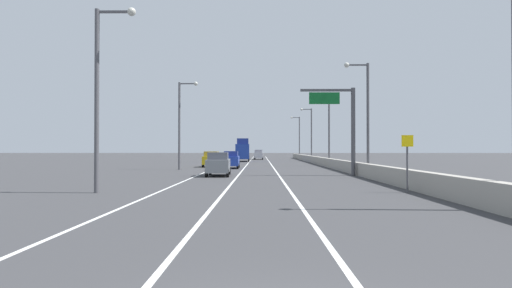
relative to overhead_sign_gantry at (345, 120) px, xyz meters
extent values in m
plane|color=#38383A|center=(-7.09, 33.32, -4.73)|extent=(320.00, 320.00, 0.00)
cube|color=silver|center=(-12.59, 24.32, -4.73)|extent=(0.16, 130.00, 0.00)
cube|color=silver|center=(-9.09, 24.32, -4.73)|extent=(0.16, 130.00, 0.00)
cube|color=silver|center=(-5.59, 24.32, -4.73)|extent=(0.16, 130.00, 0.00)
cube|color=#9E998E|center=(1.34, 9.32, -4.18)|extent=(0.60, 120.00, 1.10)
cylinder|color=#47474C|center=(0.74, 0.02, -0.98)|extent=(0.36, 0.36, 7.50)
cube|color=#47474C|center=(-1.51, 0.02, 2.57)|extent=(4.50, 0.20, 0.20)
cube|color=#0C5923|center=(-1.73, -0.10, 1.87)|extent=(2.60, 0.10, 1.00)
cylinder|color=#4C4C51|center=(0.44, -13.81, -3.53)|extent=(0.10, 0.10, 2.40)
cube|color=yellow|center=(0.44, -13.85, -2.03)|extent=(0.60, 0.04, 0.60)
cylinder|color=#4C4C51|center=(1.96, -0.14, 0.06)|extent=(0.24, 0.24, 9.58)
cube|color=#4C4C51|center=(1.06, -0.14, 4.70)|extent=(1.80, 0.12, 0.12)
sphere|color=beige|center=(0.16, -0.14, 4.70)|extent=(0.44, 0.44, 0.44)
cylinder|color=#4C4C51|center=(1.97, 19.73, 0.06)|extent=(0.24, 0.24, 9.58)
cube|color=#4C4C51|center=(1.07, 19.73, 4.70)|extent=(1.80, 0.12, 0.12)
sphere|color=beige|center=(0.17, 19.73, 4.70)|extent=(0.44, 0.44, 0.44)
cylinder|color=#4C4C51|center=(2.08, 39.60, 0.06)|extent=(0.24, 0.24, 9.58)
cube|color=#4C4C51|center=(1.18, 39.60, 4.70)|extent=(1.80, 0.12, 0.12)
sphere|color=beige|center=(0.28, 39.60, 4.70)|extent=(0.44, 0.44, 0.44)
cylinder|color=#4C4C51|center=(1.79, 59.46, 0.06)|extent=(0.24, 0.24, 9.58)
cube|color=#4C4C51|center=(0.89, 59.46, 4.70)|extent=(1.80, 0.12, 0.12)
sphere|color=beige|center=(-0.01, 59.46, 4.70)|extent=(0.44, 0.44, 0.44)
cylinder|color=#4C4C51|center=(-15.71, -14.01, 0.06)|extent=(0.24, 0.24, 9.58)
cube|color=#4C4C51|center=(-14.81, -14.01, 4.70)|extent=(1.80, 0.12, 0.12)
sphere|color=beige|center=(-13.91, -14.01, 4.70)|extent=(0.44, 0.44, 0.44)
cylinder|color=#4C4C51|center=(-16.06, 9.83, 0.06)|extent=(0.24, 0.24, 9.58)
cube|color=#4C4C51|center=(-15.16, 9.83, 4.70)|extent=(1.80, 0.12, 0.12)
sphere|color=beige|center=(-14.26, 9.83, 4.70)|extent=(0.44, 0.44, 0.44)
cube|color=#1E389E|center=(-10.58, 13.29, -3.85)|extent=(1.81, 4.79, 1.07)
cube|color=navy|center=(-10.57, 12.82, -3.01)|extent=(1.56, 2.17, 0.60)
cylinder|color=black|center=(-11.40, 15.22, -4.39)|extent=(0.23, 0.68, 0.68)
cylinder|color=black|center=(-9.82, 15.24, -4.39)|extent=(0.23, 0.68, 0.68)
cylinder|color=black|center=(-11.34, 11.35, -4.39)|extent=(0.23, 0.68, 0.68)
cylinder|color=black|center=(-9.76, 11.37, -4.39)|extent=(0.23, 0.68, 0.68)
cube|color=gold|center=(-13.30, 16.85, -3.88)|extent=(1.97, 4.31, 1.02)
cube|color=olive|center=(-13.31, 16.43, -3.07)|extent=(1.68, 1.96, 0.60)
cylinder|color=black|center=(-14.09, 18.56, -4.39)|extent=(0.24, 0.69, 0.68)
cylinder|color=black|center=(-12.40, 18.50, -4.39)|extent=(0.24, 0.69, 0.68)
cylinder|color=black|center=(-14.19, 15.20, -4.39)|extent=(0.24, 0.69, 0.68)
cylinder|color=black|center=(-12.51, 15.15, -4.39)|extent=(0.24, 0.69, 0.68)
cube|color=#B7B7BC|center=(-7.52, 53.04, -3.82)|extent=(1.92, 4.74, 1.14)
cube|color=gray|center=(-7.53, 52.57, -2.95)|extent=(1.65, 2.15, 0.60)
cylinder|color=black|center=(-8.32, 54.96, -4.39)|extent=(0.23, 0.68, 0.68)
cylinder|color=black|center=(-6.65, 54.93, -4.39)|extent=(0.23, 0.68, 0.68)
cylinder|color=black|center=(-8.40, 51.15, -4.39)|extent=(0.23, 0.68, 0.68)
cylinder|color=black|center=(-6.73, 51.12, -4.39)|extent=(0.23, 0.68, 0.68)
cube|color=black|center=(-10.79, 57.64, -3.79)|extent=(1.84, 4.34, 1.20)
cube|color=black|center=(-10.80, 57.21, -2.89)|extent=(1.58, 1.97, 0.60)
cylinder|color=black|center=(-11.54, 59.36, -4.39)|extent=(0.24, 0.68, 0.68)
cylinder|color=black|center=(-9.96, 59.32, -4.39)|extent=(0.24, 0.68, 0.68)
cylinder|color=black|center=(-11.62, 55.96, -4.39)|extent=(0.24, 0.68, 0.68)
cylinder|color=black|center=(-10.04, 55.92, -4.39)|extent=(0.24, 0.68, 0.68)
cube|color=slate|center=(-10.74, -0.38, -3.86)|extent=(2.02, 4.60, 1.05)
cube|color=#4D505A|center=(-10.72, -0.84, -3.04)|extent=(1.71, 2.10, 0.60)
cylinder|color=black|center=(-11.65, 1.40, -4.39)|extent=(0.24, 0.69, 0.68)
cylinder|color=black|center=(-9.96, 1.46, -4.39)|extent=(0.24, 0.69, 0.68)
cylinder|color=black|center=(-11.52, -2.23, -4.39)|extent=(0.24, 0.69, 0.68)
cylinder|color=black|center=(-9.82, -2.17, -4.39)|extent=(0.24, 0.69, 0.68)
cube|color=navy|center=(-10.38, 39.86, -2.92)|extent=(2.61, 7.80, 2.61)
cube|color=navy|center=(-10.43, 41.56, -1.07)|extent=(2.16, 1.76, 1.10)
cylinder|color=black|center=(-11.59, 42.99, -4.23)|extent=(0.25, 1.01, 1.00)
cylinder|color=black|center=(-9.35, 43.05, -4.23)|extent=(0.25, 1.01, 1.00)
cylinder|color=black|center=(-11.42, 36.66, -4.23)|extent=(0.25, 1.01, 1.00)
cylinder|color=black|center=(-9.18, 36.72, -4.23)|extent=(0.25, 1.01, 1.00)
camera|label=1|loc=(-7.22, -35.47, -2.44)|focal=29.15mm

